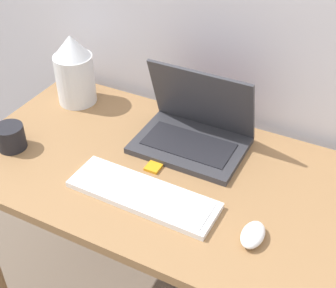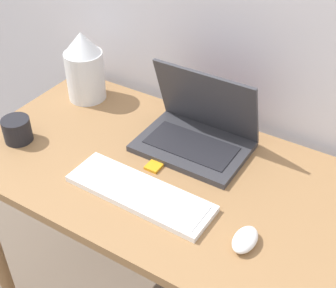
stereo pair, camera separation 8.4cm
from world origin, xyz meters
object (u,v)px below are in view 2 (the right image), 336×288
object	(u,v)px
keyboard	(140,193)
vase	(84,67)
mouse	(245,240)
mp3_player	(155,165)
mug	(17,130)
laptop	(198,130)

from	to	relation	value
keyboard	vase	bearing A→B (deg)	144.34
mouse	mp3_player	distance (m)	0.38
mouse	vase	size ratio (longest dim) A/B	0.37
mouse	mug	xyz separation A→B (m)	(-0.80, 0.01, 0.02)
keyboard	vase	distance (m)	0.58
vase	mug	size ratio (longest dim) A/B	2.82
vase	mouse	bearing A→B (deg)	-23.28
keyboard	mouse	size ratio (longest dim) A/B	4.55
vase	mug	xyz separation A→B (m)	(-0.02, -0.32, -0.09)
laptop	keyboard	xyz separation A→B (m)	(-0.02, -0.29, -0.04)
keyboard	mp3_player	bearing A→B (deg)	104.31
mouse	vase	world-z (taller)	vase
keyboard	mug	world-z (taller)	mug
keyboard	mug	bearing A→B (deg)	179.00
mouse	mug	distance (m)	0.80
laptop	mug	distance (m)	0.58
mouse	vase	bearing A→B (deg)	156.72
mp3_player	laptop	bearing A→B (deg)	71.78
mouse	keyboard	bearing A→B (deg)	178.87
keyboard	mp3_player	xyz separation A→B (m)	(-0.03, 0.13, -0.01)
laptop	mp3_player	world-z (taller)	laptop
mp3_player	mug	bearing A→B (deg)	-164.82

